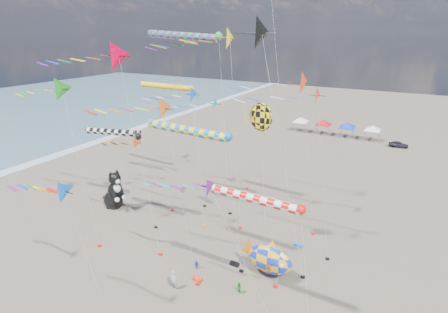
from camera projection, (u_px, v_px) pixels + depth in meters
delta_kite_0 at (175, 98)px, 36.79m from camera, size 9.03×1.89×15.96m
delta_kite_1 at (55, 93)px, 32.70m from camera, size 9.97×2.51×17.31m
delta_kite_2 at (208, 41)px, 34.82m from camera, size 12.73×2.35×21.86m
delta_kite_3 at (140, 144)px, 43.14m from camera, size 9.28×1.54×9.33m
delta_kite_4 at (149, 111)px, 27.75m from camera, size 11.01×1.94×16.62m
delta_kite_5 at (61, 190)px, 23.92m from camera, size 8.49×1.72×12.22m
delta_kite_6 at (256, 35)px, 27.26m from camera, size 15.08×2.80×22.61m
delta_kite_7 at (109, 58)px, 30.66m from camera, size 14.41×2.84×20.72m
delta_kite_8 at (212, 104)px, 48.62m from camera, size 11.83×1.96×13.03m
delta_kite_10 at (295, 85)px, 34.72m from camera, size 10.79×2.79×17.85m
delta_kite_11 at (212, 192)px, 25.62m from camera, size 10.35×1.67×11.39m
delta_kite_12 at (300, 98)px, 30.98m from camera, size 10.04×1.70×16.99m
windsock_0 at (115, 133)px, 38.62m from camera, size 9.09×0.75×11.09m
windsock_1 at (259, 201)px, 23.95m from camera, size 8.24×0.70×10.71m
windsock_2 at (185, 36)px, 38.69m from camera, size 11.09×0.89×21.24m
windsock_3 at (169, 87)px, 42.00m from camera, size 8.82×0.74×15.36m
windsock_4 at (191, 131)px, 30.73m from camera, size 10.02×0.85×13.43m
angelfish_kite at (259, 118)px, 31.48m from camera, size 3.74×3.02×15.30m
cat_inflatable at (114, 189)px, 43.74m from camera, size 4.34×2.88×5.37m
fish_inflatable at (269, 259)px, 31.37m from camera, size 5.65×2.57×4.08m
person_adult at (173, 280)px, 30.20m from camera, size 0.76×0.59×1.86m
child_green at (239, 288)px, 29.81m from camera, size 0.69×0.65×1.12m
child_blue at (197, 265)px, 32.99m from camera, size 0.59×0.38×0.94m
kite_bag_0 at (235, 264)px, 33.59m from camera, size 0.90×0.44×0.30m
kite_bag_2 at (299, 245)px, 36.54m from camera, size 0.90×0.44×0.30m
kite_bag_3 at (197, 279)px, 31.53m from camera, size 0.90×0.44×0.30m
tent_row at (336, 122)px, 74.29m from camera, size 19.20×4.20×3.80m
parked_car at (399, 144)px, 67.74m from camera, size 3.66×1.77×1.20m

